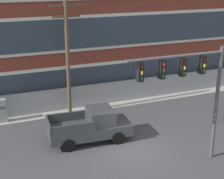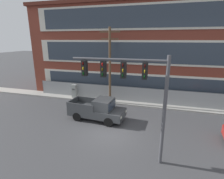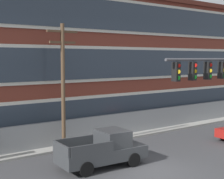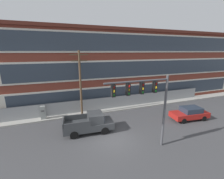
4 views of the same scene
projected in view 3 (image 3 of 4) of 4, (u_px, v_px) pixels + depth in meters
The scene contains 7 objects.
ground_plane at pixel (155, 171), 18.57m from camera, with size 160.00×160.00×0.00m, color #424244.
sidewalk_building_side at pixel (84, 143), 24.30m from camera, with size 80.00×1.77×0.16m, color #9E9B93.
brick_mill_building at pixel (116, 62), 33.46m from camera, with size 42.13×11.43×11.33m.
chain_link_fence at pixel (119, 125), 26.44m from camera, with size 29.74×0.06×1.85m.
traffic_signal_mast at pixel (214, 85), 17.55m from camera, with size 5.41×0.43×6.30m.
pickup_truck_dark_grey at pixel (104, 150), 19.19m from camera, with size 5.19×2.38×2.02m.
utility_pole_near_corner at pixel (63, 82), 22.19m from camera, with size 2.17×0.26×8.28m.
Camera 3 is at (-12.75, -13.04, 6.08)m, focal length 55.00 mm.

